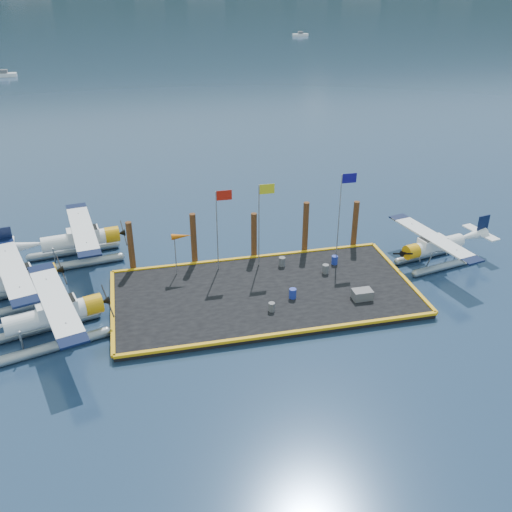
# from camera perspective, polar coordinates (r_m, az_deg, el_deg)

# --- Properties ---
(ground) EXTENTS (4000.00, 4000.00, 0.00)m
(ground) POSITION_cam_1_polar(r_m,az_deg,el_deg) (38.69, 0.84, -4.08)
(ground) COLOR #172545
(ground) RESTS_ON ground
(dock) EXTENTS (20.00, 10.00, 0.40)m
(dock) POSITION_cam_1_polar(r_m,az_deg,el_deg) (38.58, 0.85, -3.82)
(dock) COLOR black
(dock) RESTS_ON ground
(dock_bumpers) EXTENTS (20.25, 10.25, 0.18)m
(dock_bumpers) POSITION_cam_1_polar(r_m,az_deg,el_deg) (38.43, 0.85, -3.45)
(dock_bumpers) COLOR #E4A10D
(dock_bumpers) RESTS_ON dock
(seaplane_a) EXTENTS (9.23, 9.93, 3.54)m
(seaplane_a) POSITION_cam_1_polar(r_m,az_deg,el_deg) (35.83, -19.78, -5.85)
(seaplane_a) COLOR gray
(seaplane_a) RESTS_ON ground
(seaplane_b) EXTENTS (9.31, 9.98, 3.56)m
(seaplane_b) POSITION_cam_1_polar(r_m,az_deg,el_deg) (40.29, -23.50, -2.67)
(seaplane_b) COLOR gray
(seaplane_b) RESTS_ON ground
(seaplane_c) EXTENTS (9.07, 9.97, 3.53)m
(seaplane_c) POSITION_cam_1_polar(r_m,az_deg,el_deg) (44.59, -17.32, 1.36)
(seaplane_c) COLOR gray
(seaplane_c) RESTS_ON ground
(seaplane_d) EXTENTS (8.15, 8.86, 3.14)m
(seaplane_d) POSITION_cam_1_polar(r_m,az_deg,el_deg) (44.11, 17.48, 0.79)
(seaplane_d) COLOR gray
(seaplane_d) RESTS_ON ground
(drum_1) EXTENTS (0.48, 0.48, 0.67)m
(drum_1) POSITION_cam_1_polar(r_m,az_deg,el_deg) (37.69, 3.69, -3.76)
(drum_1) COLOR #1B2D98
(drum_1) RESTS_ON dock
(drum_2) EXTENTS (0.46, 0.46, 0.65)m
(drum_2) POSITION_cam_1_polar(r_m,az_deg,el_deg) (40.83, 6.96, -1.29)
(drum_2) COLOR #525257
(drum_2) RESTS_ON dock
(drum_3) EXTENTS (0.42, 0.42, 0.59)m
(drum_3) POSITION_cam_1_polar(r_m,az_deg,el_deg) (36.31, 1.58, -5.11)
(drum_3) COLOR #525257
(drum_3) RESTS_ON dock
(drum_4) EXTENTS (0.45, 0.45, 0.64)m
(drum_4) POSITION_cam_1_polar(r_m,az_deg,el_deg) (42.14, 7.87, -0.40)
(drum_4) COLOR #1B2D98
(drum_4) RESTS_ON dock
(drum_5) EXTENTS (0.47, 0.47, 0.67)m
(drum_5) POSITION_cam_1_polar(r_m,az_deg,el_deg) (41.54, 2.62, -0.56)
(drum_5) COLOR #525257
(drum_5) RESTS_ON dock
(crate) EXTENTS (1.28, 0.85, 0.64)m
(crate) POSITION_cam_1_polar(r_m,az_deg,el_deg) (38.19, 10.57, -3.79)
(crate) COLOR #525257
(crate) RESTS_ON dock
(flagpole_red) EXTENTS (1.14, 0.08, 6.00)m
(flagpole_red) POSITION_cam_1_polar(r_m,az_deg,el_deg) (39.55, -3.66, 3.80)
(flagpole_red) COLOR #93949B
(flagpole_red) RESTS_ON dock
(flagpole_yellow) EXTENTS (1.14, 0.08, 6.20)m
(flagpole_yellow) POSITION_cam_1_polar(r_m,az_deg,el_deg) (40.04, 0.58, 4.35)
(flagpole_yellow) COLOR #93949B
(flagpole_yellow) RESTS_ON dock
(flagpole_blue) EXTENTS (1.14, 0.08, 6.50)m
(flagpole_blue) POSITION_cam_1_polar(r_m,az_deg,el_deg) (41.67, 8.66, 5.25)
(flagpole_blue) COLOR #93949B
(flagpole_blue) RESTS_ON dock
(windsock) EXTENTS (1.40, 0.44, 3.12)m
(windsock) POSITION_cam_1_polar(r_m,az_deg,el_deg) (39.74, -7.49, 1.88)
(windsock) COLOR #93949B
(windsock) RESTS_ON dock
(piling_0) EXTENTS (0.44, 0.44, 4.00)m
(piling_0) POSITION_cam_1_polar(r_m,az_deg,el_deg) (41.61, -12.38, 0.80)
(piling_0) COLOR #402712
(piling_0) RESTS_ON ground
(piling_1) EXTENTS (0.44, 0.44, 4.20)m
(piling_1) POSITION_cam_1_polar(r_m,az_deg,el_deg) (41.75, -6.24, 1.56)
(piling_1) COLOR #402712
(piling_1) RESTS_ON ground
(piling_2) EXTENTS (0.44, 0.44, 3.80)m
(piling_2) POSITION_cam_1_polar(r_m,az_deg,el_deg) (42.49, -0.20, 1.92)
(piling_2) COLOR #402712
(piling_2) RESTS_ON ground
(piling_3) EXTENTS (0.44, 0.44, 4.30)m
(piling_3) POSITION_cam_1_polar(r_m,az_deg,el_deg) (43.36, 4.96, 2.72)
(piling_3) COLOR #402712
(piling_3) RESTS_ON ground
(piling_4) EXTENTS (0.44, 0.44, 4.00)m
(piling_4) POSITION_cam_1_polar(r_m,az_deg,el_deg) (44.73, 9.86, 3.00)
(piling_4) COLOR #402712
(piling_4) RESTS_ON ground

